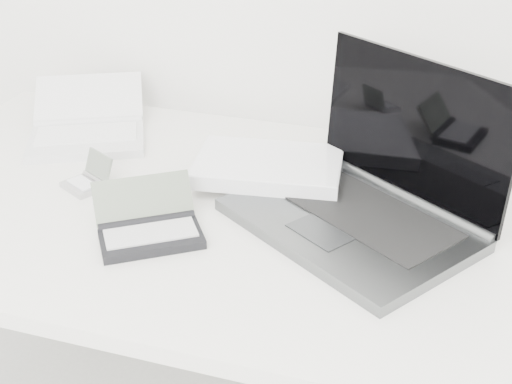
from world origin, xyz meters
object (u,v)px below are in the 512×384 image
(laptop_large, at_px, (337,187))
(netbook_open_white, at_px, (87,128))
(palmtop_charcoal, at_px, (149,228))
(desk, at_px, (278,235))

(laptop_large, bearing_deg, netbook_open_white, -160.55)
(laptop_large, distance_m, palmtop_charcoal, 0.35)
(desk, bearing_deg, netbook_open_white, 158.40)
(desk, distance_m, palmtop_charcoal, 0.25)
(desk, bearing_deg, laptop_large, 25.99)
(desk, xyz_separation_m, netbook_open_white, (-0.50, 0.20, 0.07))
(desk, height_order, laptop_large, laptop_large)
(desk, bearing_deg, palmtop_charcoal, -142.45)
(laptop_large, xyz_separation_m, palmtop_charcoal, (-0.29, -0.19, -0.03))
(laptop_large, xyz_separation_m, netbook_open_white, (-0.60, 0.15, -0.03))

